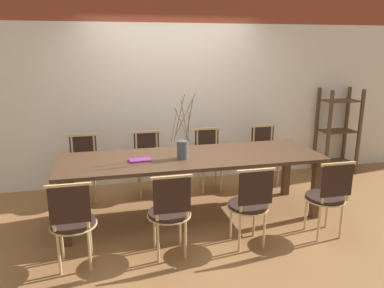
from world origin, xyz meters
TOP-DOWN VIEW (x-y plane):
  - ground_plane at (0.00, 0.00)m, footprint 16.00×16.00m
  - wall_rear at (0.00, 1.38)m, footprint 12.00×0.06m
  - dining_table at (0.00, 0.00)m, footprint 3.13×0.98m
  - chair_near_leftend at (-1.34, -0.84)m, footprint 0.44×0.44m
  - chair_near_left at (-0.42, -0.84)m, footprint 0.44×0.44m
  - chair_near_center at (0.42, -0.84)m, footprint 0.44×0.44m
  - chair_near_right at (1.32, -0.84)m, footprint 0.44×0.44m
  - chair_far_leftend at (-1.31, 0.84)m, footprint 0.44×0.44m
  - chair_far_left at (-0.44, 0.84)m, footprint 0.44×0.44m
  - chair_far_center at (0.46, 0.84)m, footprint 0.44×0.44m
  - chair_far_right at (1.34, 0.84)m, footprint 0.44×0.44m
  - vase_centerpiece at (-0.13, -0.08)m, footprint 0.31×0.28m
  - book_stack at (-0.63, -0.05)m, footprint 0.25×0.15m
  - shelving_rack at (2.73, 1.11)m, footprint 0.60×0.40m

SIDE VIEW (x-z plane):
  - ground_plane at x=0.00m, z-range 0.00..0.00m
  - chair_near_leftend at x=-1.34m, z-range 0.04..0.94m
  - chair_near_left at x=-0.42m, z-range 0.04..0.94m
  - chair_near_center at x=0.42m, z-range 0.04..0.94m
  - chair_near_right at x=1.32m, z-range 0.04..0.94m
  - chair_far_leftend at x=-1.31m, z-range 0.04..0.94m
  - chair_far_left at x=-0.44m, z-range 0.04..0.94m
  - chair_far_center at x=0.46m, z-range 0.04..0.94m
  - chair_far_right at x=1.34m, z-range 0.04..0.94m
  - dining_table at x=0.00m, z-range 0.31..1.08m
  - shelving_rack at x=2.73m, z-range 0.00..1.40m
  - book_stack at x=-0.63m, z-range 0.78..0.80m
  - vase_centerpiece at x=-0.13m, z-range 0.53..1.28m
  - wall_rear at x=0.00m, z-range 0.00..3.20m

